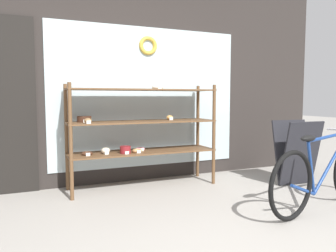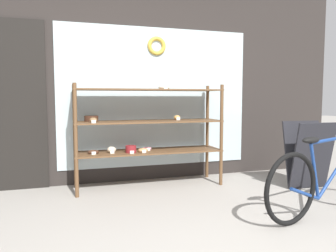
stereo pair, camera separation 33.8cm
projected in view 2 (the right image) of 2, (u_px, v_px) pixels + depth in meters
name	position (u px, v px, depth m)	size (l,w,h in m)	color
storefront_facade	(139.00, 53.00, 4.46)	(6.07, 0.13, 3.59)	#2D2826
display_case	(146.00, 124.00, 4.18)	(1.87, 0.49, 1.31)	brown
bicycle	(329.00, 178.00, 3.20)	(1.75, 0.56, 0.80)	black
sandwich_board	(308.00, 155.00, 4.13)	(0.55, 0.41, 0.84)	#232328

